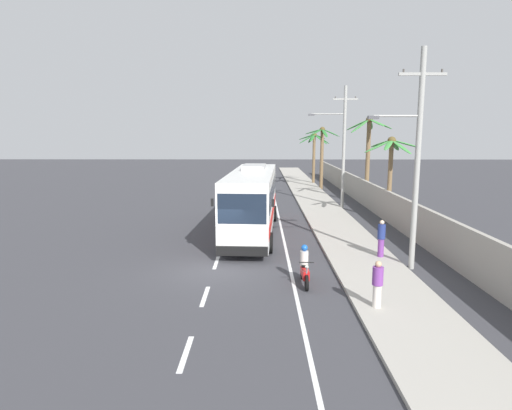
{
  "coord_description": "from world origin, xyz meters",
  "views": [
    {
      "loc": [
        2.0,
        -18.39,
        5.9
      ],
      "look_at": [
        1.77,
        6.97,
        1.7
      ],
      "focal_mm": 30.68,
      "sensor_mm": 36.0,
      "label": 1
    }
  ],
  "objects_px": {
    "pedestrian_near_kerb": "(381,238)",
    "palm_second": "(391,159)",
    "palm_nearest": "(322,147)",
    "palm_fourth": "(368,146)",
    "pedestrian_midwalk": "(377,283)",
    "utility_pole_mid": "(343,144)",
    "utility_pole_nearest": "(416,155)",
    "palm_third": "(314,147)",
    "motorcycle_beside_bus": "(305,268)",
    "coach_bus_foreground": "(252,199)"
  },
  "relations": [
    {
      "from": "pedestrian_near_kerb",
      "to": "palm_second",
      "type": "bearing_deg",
      "value": 107.92
    },
    {
      "from": "palm_nearest",
      "to": "palm_fourth",
      "type": "height_order",
      "value": "palm_fourth"
    },
    {
      "from": "pedestrian_midwalk",
      "to": "utility_pole_mid",
      "type": "distance_m",
      "value": 20.61
    },
    {
      "from": "utility_pole_nearest",
      "to": "palm_nearest",
      "type": "relative_size",
      "value": 1.44
    },
    {
      "from": "palm_fourth",
      "to": "palm_nearest",
      "type": "bearing_deg",
      "value": 103.98
    },
    {
      "from": "palm_third",
      "to": "utility_pole_mid",
      "type": "bearing_deg",
      "value": -89.67
    },
    {
      "from": "palm_nearest",
      "to": "palm_second",
      "type": "height_order",
      "value": "palm_nearest"
    },
    {
      "from": "pedestrian_near_kerb",
      "to": "palm_nearest",
      "type": "xyz_separation_m",
      "value": [
        0.82,
        26.38,
        3.32
      ]
    },
    {
      "from": "pedestrian_midwalk",
      "to": "utility_pole_mid",
      "type": "bearing_deg",
      "value": 137.02
    },
    {
      "from": "motorcycle_beside_bus",
      "to": "pedestrian_midwalk",
      "type": "distance_m",
      "value": 3.41
    },
    {
      "from": "pedestrian_near_kerb",
      "to": "palm_third",
      "type": "xyz_separation_m",
      "value": [
        0.57,
        31.04,
        3.22
      ]
    },
    {
      "from": "pedestrian_midwalk",
      "to": "utility_pole_nearest",
      "type": "bearing_deg",
      "value": 114.13
    },
    {
      "from": "pedestrian_near_kerb",
      "to": "palm_second",
      "type": "height_order",
      "value": "palm_second"
    },
    {
      "from": "motorcycle_beside_bus",
      "to": "palm_second",
      "type": "height_order",
      "value": "palm_second"
    },
    {
      "from": "motorcycle_beside_bus",
      "to": "palm_third",
      "type": "distance_m",
      "value": 34.94
    },
    {
      "from": "palm_nearest",
      "to": "palm_second",
      "type": "xyz_separation_m",
      "value": [
        2.26,
        -16.95,
        -0.21
      ]
    },
    {
      "from": "pedestrian_midwalk",
      "to": "utility_pole_nearest",
      "type": "relative_size",
      "value": 0.17
    },
    {
      "from": "coach_bus_foreground",
      "to": "utility_pole_nearest",
      "type": "distance_m",
      "value": 10.22
    },
    {
      "from": "utility_pole_mid",
      "to": "palm_second",
      "type": "distance_m",
      "value": 5.25
    },
    {
      "from": "utility_pole_nearest",
      "to": "palm_nearest",
      "type": "bearing_deg",
      "value": 90.17
    },
    {
      "from": "utility_pole_mid",
      "to": "palm_fourth",
      "type": "distance_m",
      "value": 3.62
    },
    {
      "from": "palm_nearest",
      "to": "palm_second",
      "type": "relative_size",
      "value": 1.15
    },
    {
      "from": "utility_pole_mid",
      "to": "palm_third",
      "type": "height_order",
      "value": "utility_pole_mid"
    },
    {
      "from": "palm_fourth",
      "to": "palm_second",
      "type": "bearing_deg",
      "value": -91.58
    },
    {
      "from": "palm_nearest",
      "to": "palm_fourth",
      "type": "bearing_deg",
      "value": -76.02
    },
    {
      "from": "pedestrian_midwalk",
      "to": "palm_third",
      "type": "relative_size",
      "value": 0.27
    },
    {
      "from": "pedestrian_near_kerb",
      "to": "palm_second",
      "type": "xyz_separation_m",
      "value": [
        3.07,
        9.43,
        3.1
      ]
    },
    {
      "from": "palm_second",
      "to": "pedestrian_near_kerb",
      "type": "bearing_deg",
      "value": -108.06
    },
    {
      "from": "utility_pole_mid",
      "to": "pedestrian_near_kerb",
      "type": "bearing_deg",
      "value": -92.74
    },
    {
      "from": "coach_bus_foreground",
      "to": "motorcycle_beside_bus",
      "type": "distance_m",
      "value": 9.24
    },
    {
      "from": "utility_pole_nearest",
      "to": "palm_fourth",
      "type": "distance_m",
      "value": 18.06
    },
    {
      "from": "pedestrian_near_kerb",
      "to": "utility_pole_mid",
      "type": "distance_m",
      "value": 14.58
    },
    {
      "from": "pedestrian_midwalk",
      "to": "utility_pole_mid",
      "type": "xyz_separation_m",
      "value": [
        2.45,
        20.06,
        4.07
      ]
    },
    {
      "from": "pedestrian_midwalk",
      "to": "utility_pole_mid",
      "type": "height_order",
      "value": "utility_pole_mid"
    },
    {
      "from": "palm_third",
      "to": "palm_fourth",
      "type": "bearing_deg",
      "value": -79.47
    },
    {
      "from": "utility_pole_nearest",
      "to": "palm_second",
      "type": "bearing_deg",
      "value": 78.63
    },
    {
      "from": "coach_bus_foreground",
      "to": "palm_second",
      "type": "height_order",
      "value": "palm_second"
    },
    {
      "from": "pedestrian_near_kerb",
      "to": "pedestrian_midwalk",
      "type": "relative_size",
      "value": 1.1
    },
    {
      "from": "palm_third",
      "to": "palm_fourth",
      "type": "relative_size",
      "value": 0.82
    },
    {
      "from": "motorcycle_beside_bus",
      "to": "utility_pole_mid",
      "type": "bearing_deg",
      "value": 75.23
    },
    {
      "from": "utility_pole_nearest",
      "to": "palm_fourth",
      "type": "height_order",
      "value": "utility_pole_nearest"
    },
    {
      "from": "utility_pole_mid",
      "to": "palm_second",
      "type": "xyz_separation_m",
      "value": [
        2.4,
        -4.58,
        -0.88
      ]
    },
    {
      "from": "palm_nearest",
      "to": "utility_pole_nearest",
      "type": "bearing_deg",
      "value": -89.83
    },
    {
      "from": "coach_bus_foreground",
      "to": "palm_third",
      "type": "height_order",
      "value": "palm_third"
    },
    {
      "from": "coach_bus_foreground",
      "to": "pedestrian_near_kerb",
      "type": "distance_m",
      "value": 8.26
    },
    {
      "from": "motorcycle_beside_bus",
      "to": "palm_third",
      "type": "xyz_separation_m",
      "value": [
        4.5,
        34.46,
        3.64
      ]
    },
    {
      "from": "coach_bus_foreground",
      "to": "pedestrian_near_kerb",
      "type": "relative_size",
      "value": 7.1
    },
    {
      "from": "motorcycle_beside_bus",
      "to": "utility_pole_nearest",
      "type": "xyz_separation_m",
      "value": [
        4.83,
        2.04,
        4.32
      ]
    },
    {
      "from": "utility_pole_mid",
      "to": "pedestrian_midwalk",
      "type": "bearing_deg",
      "value": -96.95
    },
    {
      "from": "coach_bus_foreground",
      "to": "pedestrian_midwalk",
      "type": "bearing_deg",
      "value": -69.22
    }
  ]
}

